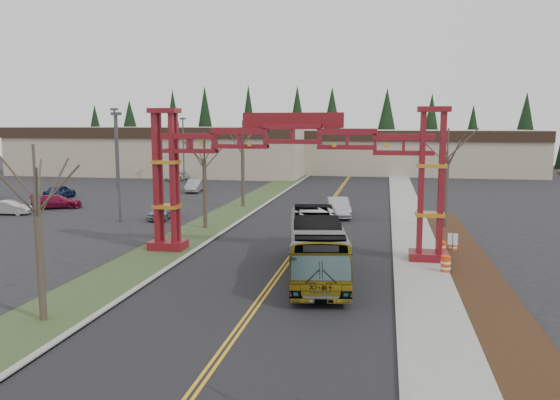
% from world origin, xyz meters
% --- Properties ---
extents(road, '(12.00, 110.00, 0.02)m').
position_xyz_m(road, '(0.00, 25.00, 0.01)').
color(road, black).
rests_on(road, ground).
extents(lane_line_left, '(0.12, 100.00, 0.01)m').
position_xyz_m(lane_line_left, '(-0.12, 25.00, 0.03)').
color(lane_line_left, gold).
rests_on(lane_line_left, road).
extents(lane_line_right, '(0.12, 100.00, 0.01)m').
position_xyz_m(lane_line_right, '(0.12, 25.00, 0.03)').
color(lane_line_right, gold).
rests_on(lane_line_right, road).
extents(curb_right, '(0.30, 110.00, 0.15)m').
position_xyz_m(curb_right, '(6.15, 25.00, 0.07)').
color(curb_right, '#989793').
rests_on(curb_right, ground).
extents(sidewalk_right, '(2.60, 110.00, 0.14)m').
position_xyz_m(sidewalk_right, '(7.60, 25.00, 0.08)').
color(sidewalk_right, gray).
rests_on(sidewalk_right, ground).
extents(landscape_strip, '(2.60, 50.00, 0.12)m').
position_xyz_m(landscape_strip, '(10.20, 10.00, 0.06)').
color(landscape_strip, black).
rests_on(landscape_strip, ground).
extents(grass_median, '(4.00, 110.00, 0.08)m').
position_xyz_m(grass_median, '(-8.00, 25.00, 0.04)').
color(grass_median, '#2F4120').
rests_on(grass_median, ground).
extents(curb_left, '(0.30, 110.00, 0.15)m').
position_xyz_m(curb_left, '(-6.15, 25.00, 0.07)').
color(curb_left, '#989793').
rests_on(curb_left, ground).
extents(gateway_arch, '(18.20, 1.60, 8.90)m').
position_xyz_m(gateway_arch, '(0.00, 18.00, 5.98)').
color(gateway_arch, maroon).
rests_on(gateway_arch, ground).
extents(retail_building_west, '(46.00, 22.30, 7.50)m').
position_xyz_m(retail_building_west, '(-30.00, 71.96, 3.76)').
color(retail_building_west, tan).
rests_on(retail_building_west, ground).
extents(retail_building_east, '(38.00, 20.30, 7.00)m').
position_xyz_m(retail_building_east, '(10.00, 79.95, 3.51)').
color(retail_building_east, tan).
rests_on(retail_building_east, ground).
extents(conifer_treeline, '(116.10, 5.60, 13.00)m').
position_xyz_m(conifer_treeline, '(0.25, 92.00, 6.49)').
color(conifer_treeline, black).
rests_on(conifer_treeline, ground).
extents(transit_bus, '(4.51, 11.72, 3.19)m').
position_xyz_m(transit_bus, '(1.94, 14.00, 1.59)').
color(transit_bus, '#97999E').
rests_on(transit_bus, ground).
extents(silver_sedan, '(2.71, 5.29, 1.66)m').
position_xyz_m(silver_sedan, '(1.50, 32.61, 0.83)').
color(silver_sedan, '#A5A8AD').
rests_on(silver_sedan, ground).
extents(parked_car_near_a, '(1.75, 4.00, 1.34)m').
position_xyz_m(parked_car_near_a, '(-12.96, 28.82, 0.67)').
color(parked_car_near_a, '#93969A').
rests_on(parked_car_near_a, ground).
extents(parked_car_near_b, '(3.92, 1.86, 1.24)m').
position_xyz_m(parked_car_near_b, '(-27.16, 28.29, 0.62)').
color(parked_car_near_b, '#BCBCBC').
rests_on(parked_car_near_b, ground).
extents(parked_car_mid_a, '(4.89, 3.37, 1.31)m').
position_xyz_m(parked_car_mid_a, '(-25.23, 32.47, 0.66)').
color(parked_car_mid_a, maroon).
rests_on(parked_car_mid_a, ground).
extents(parked_car_mid_b, '(2.18, 4.61, 1.52)m').
position_xyz_m(parked_car_mid_b, '(-28.84, 38.56, 0.76)').
color(parked_car_mid_b, navy).
rests_on(parked_car_mid_b, ground).
extents(parked_car_far_a, '(2.18, 4.67, 1.48)m').
position_xyz_m(parked_car_far_a, '(-16.71, 47.14, 0.74)').
color(parked_car_far_a, '#9A9BA1').
rests_on(parked_car_far_a, ground).
extents(parked_car_far_b, '(2.70, 4.86, 1.29)m').
position_xyz_m(parked_car_far_b, '(-23.72, 59.76, 0.64)').
color(parked_car_far_b, white).
rests_on(parked_car_far_b, ground).
extents(bare_tree_median_near, '(2.92, 2.92, 7.15)m').
position_xyz_m(bare_tree_median_near, '(-8.00, 5.08, 5.19)').
color(bare_tree_median_near, '#382D26').
rests_on(bare_tree_median_near, ground).
extents(bare_tree_median_mid, '(3.08, 3.08, 7.37)m').
position_xyz_m(bare_tree_median_mid, '(-8.00, 25.32, 5.30)').
color(bare_tree_median_mid, '#382D26').
rests_on(bare_tree_median_mid, ground).
extents(bare_tree_median_far, '(3.34, 3.34, 8.30)m').
position_xyz_m(bare_tree_median_far, '(-8.00, 36.60, 6.05)').
color(bare_tree_median_far, '#382D26').
rests_on(bare_tree_median_far, ground).
extents(bare_tree_right_far, '(3.36, 3.36, 7.66)m').
position_xyz_m(bare_tree_right_far, '(10.00, 28.98, 5.41)').
color(bare_tree_right_far, '#382D26').
rests_on(bare_tree_right_far, ground).
extents(light_pole_near, '(0.77, 0.39, 8.88)m').
position_xyz_m(light_pole_near, '(-15.83, 26.87, 5.14)').
color(light_pole_near, '#3F3F44').
rests_on(light_pole_near, ground).
extents(light_pole_mid, '(0.86, 0.43, 9.89)m').
position_xyz_m(light_pole_mid, '(-27.22, 48.26, 5.72)').
color(light_pole_mid, '#3F3F44').
rests_on(light_pole_mid, ground).
extents(light_pole_far, '(0.77, 0.38, 8.83)m').
position_xyz_m(light_pole_far, '(-21.76, 56.94, 5.11)').
color(light_pole_far, '#3F3F44').
rests_on(light_pole_far, ground).
extents(street_sign, '(0.50, 0.19, 2.24)m').
position_xyz_m(street_sign, '(9.00, 15.42, 1.61)').
color(street_sign, '#3F3F44').
rests_on(street_sign, ground).
extents(barrel_south, '(0.54, 0.54, 0.99)m').
position_xyz_m(barrel_south, '(8.71, 15.49, 0.50)').
color(barrel_south, '#EA440D').
rests_on(barrel_south, ground).
extents(barrel_mid, '(0.49, 0.49, 0.92)m').
position_xyz_m(barrel_mid, '(8.89, 19.61, 0.46)').
color(barrel_mid, '#EA440D').
rests_on(barrel_mid, ground).
extents(barrel_north, '(0.49, 0.49, 0.90)m').
position_xyz_m(barrel_north, '(9.71, 20.89, 0.45)').
color(barrel_north, '#EA440D').
rests_on(barrel_north, ground).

